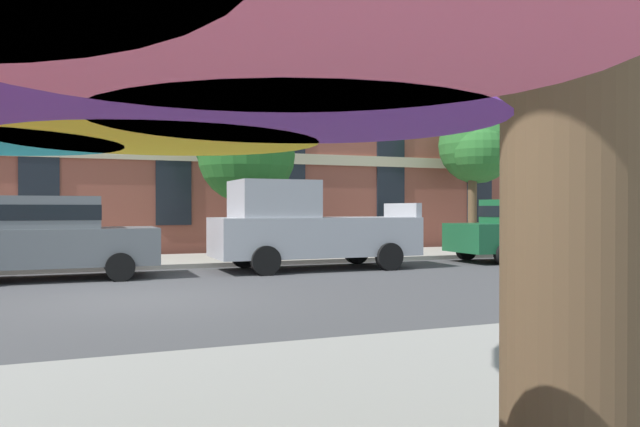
{
  "coord_description": "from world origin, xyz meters",
  "views": [
    {
      "loc": [
        -0.97,
        -10.65,
        1.52
      ],
      "look_at": [
        4.56,
        3.2,
        1.4
      ],
      "focal_mm": 34.56,
      "sensor_mm": 36.0,
      "label": 1
    }
  ],
  "objects_px": {
    "pickup_silver": "(306,228)",
    "street_tree_right": "(479,146)",
    "sedan_gray": "(48,235)",
    "street_tree_middle": "(242,151)",
    "sedan_green": "(525,228)"
  },
  "relations": [
    {
      "from": "pickup_silver",
      "to": "street_tree_right",
      "type": "height_order",
      "value": "street_tree_right"
    },
    {
      "from": "pickup_silver",
      "to": "street_tree_right",
      "type": "xyz_separation_m",
      "value": [
        7.69,
        3.46,
        2.66
      ]
    },
    {
      "from": "sedan_gray",
      "to": "street_tree_middle",
      "type": "relative_size",
      "value": 0.97
    },
    {
      "from": "sedan_green",
      "to": "street_tree_middle",
      "type": "relative_size",
      "value": 0.97
    },
    {
      "from": "pickup_silver",
      "to": "street_tree_middle",
      "type": "relative_size",
      "value": 1.13
    },
    {
      "from": "sedan_green",
      "to": "pickup_silver",
      "type": "bearing_deg",
      "value": 180.0
    },
    {
      "from": "street_tree_middle",
      "to": "street_tree_right",
      "type": "relative_size",
      "value": 0.89
    },
    {
      "from": "pickup_silver",
      "to": "sedan_green",
      "type": "xyz_separation_m",
      "value": [
        6.78,
        -0.0,
        -0.08
      ]
    },
    {
      "from": "sedan_green",
      "to": "street_tree_middle",
      "type": "distance_m",
      "value": 8.49
    },
    {
      "from": "sedan_gray",
      "to": "pickup_silver",
      "type": "height_order",
      "value": "pickup_silver"
    },
    {
      "from": "pickup_silver",
      "to": "sedan_green",
      "type": "bearing_deg",
      "value": -0.0
    },
    {
      "from": "sedan_gray",
      "to": "street_tree_middle",
      "type": "height_order",
      "value": "street_tree_middle"
    },
    {
      "from": "pickup_silver",
      "to": "street_tree_right",
      "type": "distance_m",
      "value": 8.84
    },
    {
      "from": "pickup_silver",
      "to": "sedan_green",
      "type": "relative_size",
      "value": 1.16
    },
    {
      "from": "sedan_gray",
      "to": "pickup_silver",
      "type": "bearing_deg",
      "value": 0.0
    }
  ]
}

